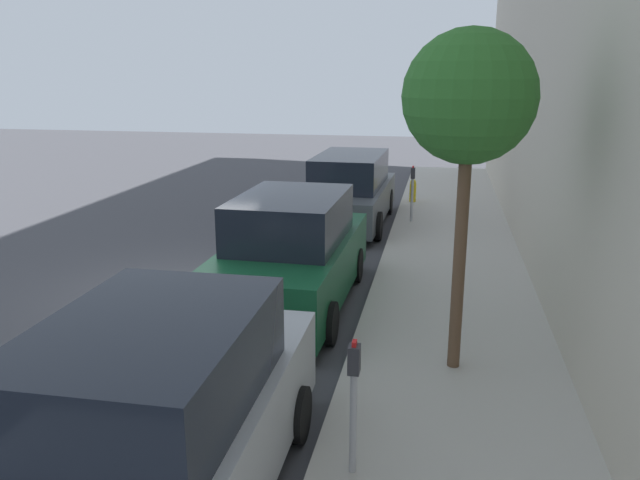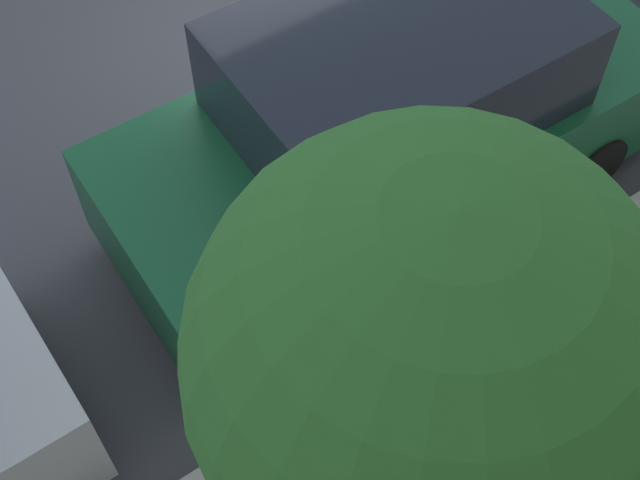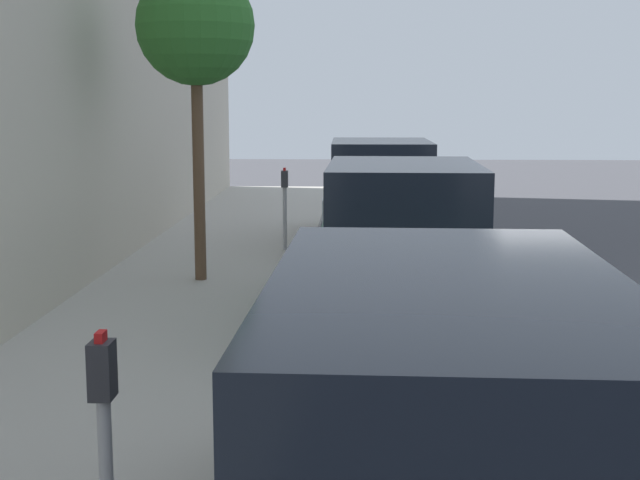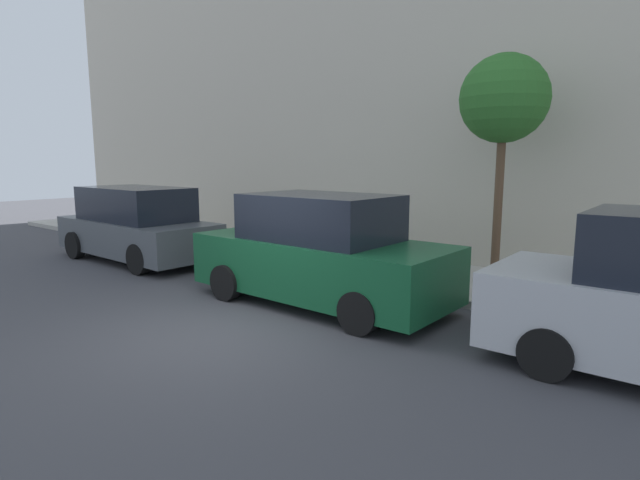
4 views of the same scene
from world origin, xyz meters
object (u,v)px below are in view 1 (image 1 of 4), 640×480
object	(u,v)px
parked_suv_second	(291,254)
fire_hydrant	(413,190)
parking_meter_far	(412,188)
parked_suv_nearest	(156,430)
parking_meter_near	(354,393)
street_tree	(469,100)
parked_minivan_third	(350,191)

from	to	relation	value
parked_suv_second	fire_hydrant	size ratio (longest dim) A/B	7.00
parked_suv_second	parking_meter_far	size ratio (longest dim) A/B	3.27
parked_suv_nearest	parking_meter_near	world-z (taller)	parked_suv_nearest
parking_meter_near	street_tree	world-z (taller)	street_tree
parked_suv_nearest	street_tree	xyz separation A→B (m)	(2.66, 3.40, 2.74)
parking_meter_near	parked_minivan_third	bearing A→B (deg)	98.60
parking_meter_near	parking_meter_far	world-z (taller)	parking_meter_far
parked_suv_second	fire_hydrant	bearing A→B (deg)	79.36
parked_suv_nearest	parking_meter_near	bearing A→B (deg)	26.84
parked_suv_nearest	parking_meter_far	bearing A→B (deg)	82.03
parking_meter_near	street_tree	xyz separation A→B (m)	(1.01, 2.56, 2.66)
parked_suv_nearest	street_tree	distance (m)	5.11
parked_suv_nearest	parking_meter_near	size ratio (longest dim) A/B	3.42
parked_suv_nearest	parking_meter_far	distance (m)	11.92
parked_minivan_third	parking_meter_near	xyz separation A→B (m)	(1.65, -10.90, 0.10)
parking_meter_far	street_tree	xyz separation A→B (m)	(1.01, -8.41, 2.62)
parking_meter_far	street_tree	bearing A→B (deg)	-83.15
parked_minivan_third	parking_meter_near	world-z (taller)	parked_minivan_third
parked_suv_second	parking_meter_far	distance (m)	6.48
street_tree	parked_suv_second	bearing A→B (deg)	141.94
parked_minivan_third	parked_suv_second	bearing A→B (deg)	-91.08
parked_suv_second	parked_minivan_third	xyz separation A→B (m)	(0.12, 6.17, -0.01)
parked_suv_second	parked_suv_nearest	bearing A→B (deg)	-88.85
parked_suv_second	parked_minivan_third	size ratio (longest dim) A/B	0.98
parked_minivan_third	street_tree	distance (m)	9.18
parking_meter_near	parking_meter_far	xyz separation A→B (m)	(0.00, 10.97, 0.04)
street_tree	fire_hydrant	xyz separation A→B (m)	(-1.11, 11.03, -3.18)
street_tree	parked_suv_nearest	bearing A→B (deg)	-128.09
parked_suv_nearest	street_tree	bearing A→B (deg)	51.91
parking_meter_near	fire_hydrant	world-z (taller)	parking_meter_near
parking_meter_far	parking_meter_near	bearing A→B (deg)	-90.00
parking_meter_near	parked_suv_second	bearing A→B (deg)	110.44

